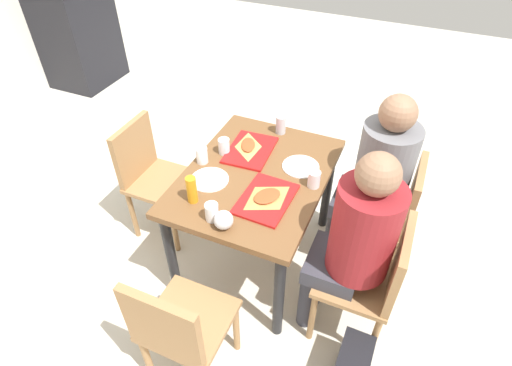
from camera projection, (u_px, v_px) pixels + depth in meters
ground_plane at (256, 256)px, 2.91m from camera, size 10.00×10.00×0.02m
main_table at (256, 187)px, 2.48m from camera, size 1.07×0.80×0.74m
chair_near_left at (374, 277)px, 2.15m from camera, size 0.40×0.40×0.85m
chair_near_right at (391, 211)px, 2.53m from camera, size 0.40×0.40×0.85m
chair_far_side at (150, 172)px, 2.81m from camera, size 0.40×0.40×0.85m
chair_left_end at (178, 328)px, 1.94m from camera, size 0.40×0.40×0.85m
person_in_red at (354, 238)px, 2.03m from camera, size 0.32×0.42×1.26m
person_in_brown_jacket at (376, 174)px, 2.41m from camera, size 0.32×0.42×1.26m
tray_red_near at (266, 199)px, 2.24m from camera, size 0.37×0.27×0.02m
tray_red_far at (250, 150)px, 2.58m from camera, size 0.38×0.28×0.02m
paper_plate_center at (210, 180)px, 2.37m from camera, size 0.22×0.22×0.01m
paper_plate_near_edge at (301, 166)px, 2.46m from camera, size 0.22×0.22×0.01m
pizza_slice_a at (267, 197)px, 2.23m from camera, size 0.27×0.25×0.02m
pizza_slice_b at (248, 145)px, 2.58m from camera, size 0.25×0.20×0.02m
plastic_cup_a at (202, 155)px, 2.47m from camera, size 0.07×0.07×0.10m
plastic_cup_b at (314, 179)px, 2.30m from camera, size 0.07×0.07×0.10m
plastic_cup_c at (212, 212)px, 2.10m from camera, size 0.07×0.07×0.10m
plastic_cup_d at (224, 146)px, 2.54m from camera, size 0.07×0.07×0.10m
soda_can at (281, 125)px, 2.70m from camera, size 0.07×0.07×0.12m
condiment_bottle at (192, 190)px, 2.19m from camera, size 0.06×0.06×0.16m
foil_bundle at (224, 220)px, 2.06m from camera, size 0.10×0.10×0.10m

